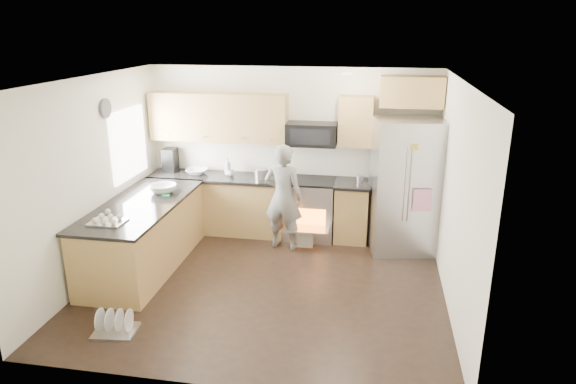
% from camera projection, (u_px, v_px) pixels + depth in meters
% --- Properties ---
extents(ground, '(4.50, 4.50, 0.00)m').
position_uv_depth(ground, '(265.00, 284.00, 6.63)').
color(ground, black).
rests_on(ground, ground).
extents(room_shell, '(4.54, 4.04, 2.62)m').
position_uv_depth(room_shell, '(261.00, 158.00, 6.13)').
color(room_shell, white).
rests_on(room_shell, ground).
extents(back_cabinet_run, '(4.45, 0.64, 2.50)m').
position_uv_depth(back_cabinet_run, '(251.00, 174.00, 8.06)').
color(back_cabinet_run, '#B08346').
rests_on(back_cabinet_run, ground).
extents(peninsula, '(0.96, 2.36, 1.04)m').
position_uv_depth(peninsula, '(144.00, 235.00, 7.00)').
color(peninsula, '#B08346').
rests_on(peninsula, ground).
extents(stove_range, '(0.76, 0.97, 1.79)m').
position_uv_depth(stove_range, '(310.00, 195.00, 7.95)').
color(stove_range, '#B7B7BC').
rests_on(stove_range, ground).
extents(refrigerator, '(1.07, 0.90, 1.95)m').
position_uv_depth(refrigerator, '(406.00, 186.00, 7.40)').
color(refrigerator, '#B7B7BC').
rests_on(refrigerator, ground).
extents(person, '(0.63, 0.47, 1.59)m').
position_uv_depth(person, '(283.00, 197.00, 7.50)').
color(person, gray).
rests_on(person, ground).
extents(dish_rack, '(0.49, 0.41, 0.28)m').
position_uv_depth(dish_rack, '(115.00, 326.00, 5.58)').
color(dish_rack, '#B7B7BC').
rests_on(dish_rack, ground).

